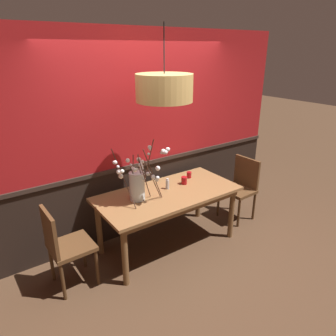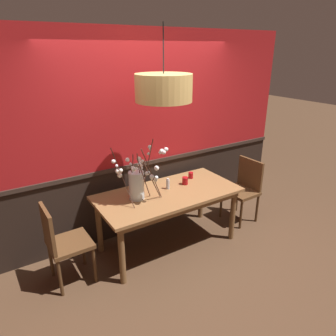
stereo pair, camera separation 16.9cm
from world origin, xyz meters
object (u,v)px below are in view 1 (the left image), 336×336
dining_table (168,198)px  chair_head_east_end (241,185)px  candle_holder_nearer_center (189,175)px  pendant_lamp (164,88)px  chair_far_side_right (152,183)px  vase_with_blossoms (138,183)px  chair_head_west_end (64,244)px  chair_far_side_left (120,191)px  candle_holder_nearer_edge (184,180)px  condiment_bottle (167,184)px

dining_table → chair_head_east_end: bearing=-0.7°
candle_holder_nearer_center → pendant_lamp: (-0.61, -0.30, 1.23)m
chair_far_side_right → candle_holder_nearer_center: 0.70m
vase_with_blossoms → chair_head_east_end: bearing=-1.8°
chair_head_west_end → candle_holder_nearer_center: chair_head_west_end is taller
pendant_lamp → vase_with_blossoms: bearing=154.8°
chair_head_west_end → chair_far_side_left: bearing=38.2°
chair_far_side_right → vase_with_blossoms: (-0.66, -0.78, 0.45)m
chair_far_side_right → pendant_lamp: size_ratio=1.22×
dining_table → candle_holder_nearer_center: candle_holder_nearer_center is taller
chair_head_east_end → candle_holder_nearer_center: 0.89m
chair_far_side_right → pendant_lamp: pendant_lamp is taller
candle_holder_nearer_edge → chair_far_side_left: bearing=126.4°
chair_far_side_left → candle_holder_nearer_edge: (0.56, -0.76, 0.29)m
candle_holder_nearer_center → candle_holder_nearer_edge: 0.22m
chair_far_side_right → chair_far_side_left: size_ratio=1.03×
candle_holder_nearer_center → condiment_bottle: size_ratio=0.61×
chair_head_west_end → condiment_bottle: 1.40m
chair_far_side_left → vase_with_blossoms: bearing=-100.2°
candle_holder_nearer_edge → vase_with_blossoms: bearing=-176.2°
dining_table → chair_head_east_end: (1.31, -0.02, -0.15)m
candle_holder_nearer_edge → condiment_bottle: bearing=179.1°
pendant_lamp → dining_table: bearing=39.3°
chair_far_side_right → candle_holder_nearer_center: size_ratio=11.01×
chair_head_west_end → chair_head_east_end: bearing=-0.6°
condiment_bottle → candle_holder_nearer_edge: bearing=-0.9°
chair_far_side_left → condiment_bottle: bearing=-68.5°
chair_head_east_end → vase_with_blossoms: 1.76m
vase_with_blossoms → dining_table: bearing=-5.7°
dining_table → vase_with_blossoms: vase_with_blossoms is taller
candle_holder_nearer_center → candle_holder_nearer_edge: candle_holder_nearer_edge is taller
chair_far_side_left → pendant_lamp: size_ratio=1.18×
candle_holder_nearer_center → chair_head_east_end: bearing=-15.5°
dining_table → chair_head_west_end: chair_head_west_end is taller
dining_table → vase_with_blossoms: bearing=174.3°
condiment_bottle → pendant_lamp: bearing=-132.4°
chair_far_side_right → pendant_lamp: bearing=-112.8°
chair_head_east_end → chair_head_west_end: bearing=179.4°
candle_holder_nearer_center → candle_holder_nearer_edge: size_ratio=0.86×
chair_far_side_right → chair_head_east_end: (1.04, -0.83, -0.00)m
chair_head_west_end → pendant_lamp: (1.20, -0.10, 1.50)m
dining_table → candle_holder_nearer_edge: bearing=15.2°
vase_with_blossoms → pendant_lamp: bearing=-25.2°
condiment_bottle → chair_head_east_end: bearing=-4.8°
chair_head_east_end → vase_with_blossoms: size_ratio=1.27×
chair_head_east_end → condiment_bottle: bearing=175.2°
vase_with_blossoms → condiment_bottle: size_ratio=5.21×
dining_table → condiment_bottle: condiment_bottle is taller
candle_holder_nearer_center → condiment_bottle: bearing=-164.9°
vase_with_blossoms → chair_far_side_left: bearing=79.8°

